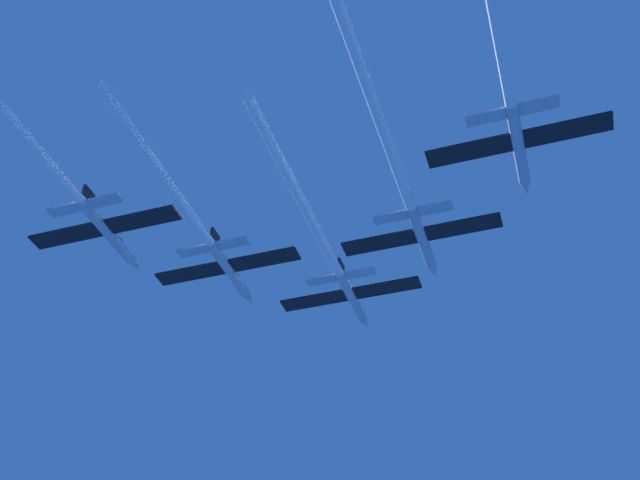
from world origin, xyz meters
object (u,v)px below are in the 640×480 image
at_px(jet_right_wing, 401,181).
at_px(jet_right_outer, 506,76).
at_px(jet_lead, 327,250).
at_px(jet_left_outer, 51,166).
at_px(jet_left_wing, 200,228).

xyz_separation_m(jet_right_wing, jet_right_outer, (10.03, -8.74, 0.16)).
height_order(jet_lead, jet_right_wing, jet_lead).
xyz_separation_m(jet_left_outer, jet_right_outer, (37.68, 1.75, -0.15)).
distance_m(jet_right_wing, jet_left_outer, 29.58).
relative_size(jet_left_wing, jet_right_outer, 0.96).
xyz_separation_m(jet_lead, jet_left_wing, (-10.15, -7.32, -0.27)).
bearing_deg(jet_right_wing, jet_lead, 136.88).
bearing_deg(jet_left_outer, jet_right_outer, 2.67).
distance_m(jet_right_wing, jet_right_outer, 13.30).
relative_size(jet_left_wing, jet_right_wing, 0.91).
relative_size(jet_left_wing, jet_left_outer, 0.85).
bearing_deg(jet_right_outer, jet_right_wing, 138.93).
height_order(jet_left_wing, jet_left_outer, jet_left_wing).
xyz_separation_m(jet_lead, jet_right_outer, (19.36, -17.47, -0.83)).
relative_size(jet_right_wing, jet_right_outer, 1.06).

